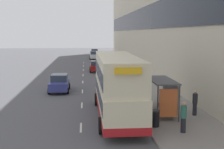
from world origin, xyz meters
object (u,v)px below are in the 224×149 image
car_3 (94,55)px  car_0 (59,83)px  car_1 (94,52)px  bus_shelter (165,91)px  pedestrian_at_shelter (183,117)px  pedestrian_1 (195,103)px  car_2 (96,66)px  double_decker_bus_near (117,85)px  litter_bin (155,118)px

car_3 → car_0: bearing=-96.9°
car_0 → car_1: size_ratio=0.96×
bus_shelter → pedestrian_at_shelter: bearing=-87.9°
bus_shelter → car_0: (-8.06, 10.37, -1.02)m
car_3 → pedestrian_1: bearing=-83.3°
pedestrian_1 → car_2: bearing=102.8°
pedestrian_at_shelter → car_1: bearing=92.9°
double_decker_bus_near → litter_bin: bearing=-53.0°
pedestrian_1 → litter_bin: bearing=-144.7°
bus_shelter → double_decker_bus_near: (-3.30, 0.25, 0.41)m
car_2 → pedestrian_1: size_ratio=2.58×
pedestrian_1 → litter_bin: 4.11m
car_3 → car_1: bearing=87.8°
car_2 → litter_bin: 28.74m
bus_shelter → pedestrian_1: (2.12, -0.14, -0.84)m
double_decker_bus_near → pedestrian_at_shelter: double_decker_bus_near is taller
car_3 → pedestrian_1: pedestrian_1 is taller
car_0 → pedestrian_1: 14.63m
car_3 → pedestrian_1: (5.61, -48.06, 0.14)m
car_3 → pedestrian_at_shelter: 51.81m
double_decker_bus_near → car_0: 11.28m
car_0 → litter_bin: car_0 is taller
car_0 → car_3: bearing=-96.9°
double_decker_bus_near → pedestrian_1: size_ratio=6.35×
double_decker_bus_near → pedestrian_at_shelter: 5.42m
bus_shelter → car_2: 26.42m
bus_shelter → litter_bin: 3.03m
bus_shelter → car_1: size_ratio=0.93×
litter_bin → double_decker_bus_near: bearing=127.0°
car_0 → pedestrian_1: bearing=134.1°
car_0 → car_3: car_3 is taller
pedestrian_at_shelter → litter_bin: size_ratio=1.72×
bus_shelter → car_3: 48.05m
car_2 → pedestrian_1: 26.92m
double_decker_bus_near → pedestrian_1: bearing=-4.2°
bus_shelter → litter_bin: size_ratio=4.00×
pedestrian_at_shelter → pedestrian_1: bearing=61.3°
bus_shelter → pedestrian_at_shelter: size_ratio=2.32×
car_0 → car_3: 37.82m
bus_shelter → car_1: bearing=92.9°
double_decker_bus_near → pedestrian_1: (5.41, -0.39, -1.25)m
double_decker_bus_near → car_2: double_decker_bus_near is taller
car_1 → pedestrian_1: size_ratio=2.56×
car_0 → pedestrian_at_shelter: 16.34m
car_2 → car_3: (0.34, 21.80, 0.07)m
pedestrian_at_shelter → litter_bin: bearing=137.1°
bus_shelter → car_0: size_ratio=0.97×
litter_bin → bus_shelter: bearing=64.0°
car_3 → litter_bin: (2.27, -50.42, -0.23)m
car_2 → pedestrian_at_shelter: (3.97, -29.88, 0.24)m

